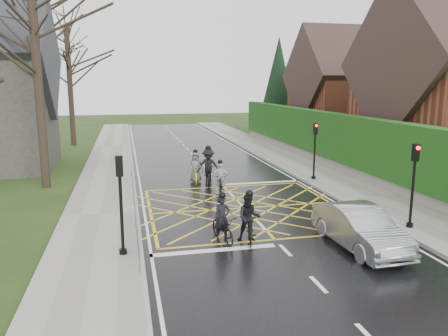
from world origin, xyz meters
name	(u,v)px	position (x,y,z in m)	size (l,w,h in m)	color
ground	(244,208)	(0.00, 0.00, 0.00)	(120.00, 120.00, 0.00)	black
road	(244,208)	(0.00, 0.00, 0.01)	(9.00, 80.00, 0.01)	black
sidewalk_right	(369,198)	(6.00, 0.00, 0.07)	(3.00, 80.00, 0.15)	gray
sidewalk_left	(101,215)	(-6.00, 0.00, 0.07)	(3.00, 80.00, 0.15)	gray
stone_wall	(342,167)	(7.75, 6.00, 0.35)	(0.50, 38.00, 0.70)	slate
hedge	(344,138)	(7.75, 6.00, 2.10)	(0.90, 38.00, 2.80)	#173A0F
house_far	(352,94)	(14.75, 18.00, 4.36)	(9.80, 8.80, 10.30)	brown
conifer	(278,86)	(10.75, 26.00, 4.99)	(4.60, 4.60, 10.00)	black
tree_near	(34,29)	(-9.00, 6.00, 7.91)	(9.24, 9.24, 11.44)	black
tree_mid	(41,31)	(-10.00, 14.00, 8.63)	(10.08, 10.08, 12.48)	black
tree_far	(68,60)	(-9.30, 22.00, 7.19)	(8.40, 8.40, 10.40)	black
railing_south	(137,223)	(-4.65, -3.50, 0.78)	(0.05, 5.04, 1.03)	slate
railing_north	(132,176)	(-4.65, 4.00, 0.79)	(0.05, 6.04, 1.03)	slate
traffic_light_ne	(315,152)	(5.10, 4.20, 1.66)	(0.24, 0.31, 3.21)	black
traffic_light_se	(413,187)	(5.10, -4.20, 1.66)	(0.24, 0.31, 3.21)	black
traffic_light_sw	(121,206)	(-5.10, -4.50, 1.66)	(0.24, 0.31, 3.21)	black
cyclist_rear	(223,225)	(-1.78, -3.67, 0.55)	(0.91, 1.83, 1.70)	black
cyclist_back	(249,222)	(-0.91, -3.94, 0.68)	(0.92, 1.86, 1.80)	black
cyclist_mid	(209,170)	(-0.65, 4.81, 0.76)	(1.34, 2.24, 2.08)	black
cyclist_front	(220,181)	(-0.48, 2.66, 0.62)	(0.97, 1.75, 1.69)	black
cyclist_lead	(196,171)	(-1.24, 5.43, 0.63)	(0.87, 1.93, 1.81)	gold
car	(360,228)	(2.43, -5.30, 0.69)	(1.46, 4.17, 1.38)	#A2A4A9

